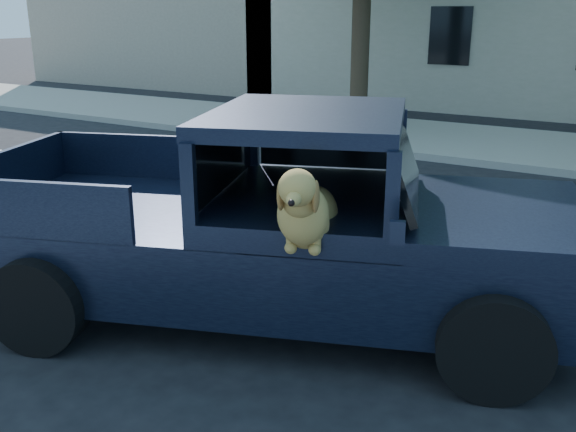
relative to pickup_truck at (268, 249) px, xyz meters
name	(u,v)px	position (x,y,z in m)	size (l,w,h in m)	color
ground	(317,318)	(0.46, 0.17, -0.69)	(120.00, 120.00, 0.00)	black
far_sidewalk	(519,147)	(0.46, 9.37, -0.61)	(60.00, 4.00, 0.15)	gray
pickup_truck	(268,249)	(0.00, 0.00, 0.00)	(6.10, 3.98, 2.04)	black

